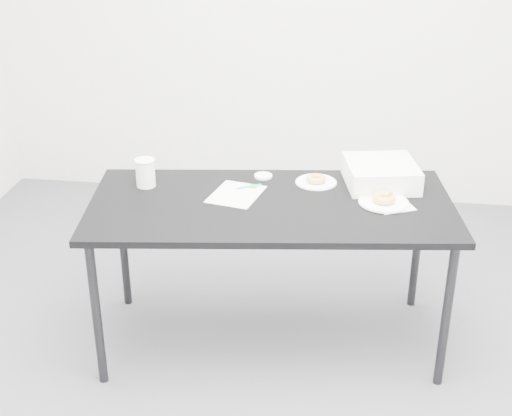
# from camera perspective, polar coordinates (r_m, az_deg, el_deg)

# --- Properties ---
(floor) EXTENTS (4.00, 4.00, 0.00)m
(floor) POSITION_cam_1_polar(r_m,az_deg,el_deg) (3.59, -1.80, -11.85)
(floor) COLOR #48484D
(floor) RESTS_ON ground
(wall_back) EXTENTS (4.00, 0.02, 2.70)m
(wall_back) POSITION_cam_1_polar(r_m,az_deg,el_deg) (4.91, 1.93, 15.76)
(wall_back) COLOR white
(wall_back) RESTS_ON floor
(table) EXTENTS (1.78, 1.00, 0.77)m
(table) POSITION_cam_1_polar(r_m,az_deg,el_deg) (3.35, 1.21, -0.46)
(table) COLOR black
(table) RESTS_ON floor
(scorecard) EXTENTS (0.27, 0.32, 0.00)m
(scorecard) POSITION_cam_1_polar(r_m,az_deg,el_deg) (3.40, -1.61, 1.11)
(scorecard) COLOR white
(scorecard) RESTS_ON table
(logo_patch) EXTENTS (0.05, 0.05, 0.00)m
(logo_patch) POSITION_cam_1_polar(r_m,az_deg,el_deg) (3.48, -0.24, 1.76)
(logo_patch) COLOR green
(logo_patch) RESTS_ON scorecard
(pen) EXTENTS (0.12, 0.07, 0.01)m
(pen) POSITION_cam_1_polar(r_m,az_deg,el_deg) (3.47, -0.57, 1.74)
(pen) COLOR #0E9A9A
(pen) RESTS_ON scorecard
(napkin) EXTENTS (0.22, 0.22, 0.00)m
(napkin) POSITION_cam_1_polar(r_m,az_deg,el_deg) (3.35, 10.90, 0.23)
(napkin) COLOR white
(napkin) RESTS_ON table
(plate_near) EXTENTS (0.23, 0.23, 0.01)m
(plate_near) POSITION_cam_1_polar(r_m,az_deg,el_deg) (3.36, 10.18, 0.45)
(plate_near) COLOR white
(plate_near) RESTS_ON napkin
(donut_near) EXTENTS (0.14, 0.14, 0.04)m
(donut_near) POSITION_cam_1_polar(r_m,az_deg,el_deg) (3.35, 10.20, 0.78)
(donut_near) COLOR #C5833E
(donut_near) RESTS_ON plate_near
(plate_far) EXTENTS (0.20, 0.20, 0.01)m
(plate_far) POSITION_cam_1_polar(r_m,az_deg,el_deg) (3.54, 4.83, 2.07)
(plate_far) COLOR white
(plate_far) RESTS_ON table
(donut_far) EXTENTS (0.12, 0.12, 0.03)m
(donut_far) POSITION_cam_1_polar(r_m,az_deg,el_deg) (3.53, 4.84, 2.35)
(donut_far) COLOR #C5833E
(donut_far) RESTS_ON plate_far
(coffee_cup) EXTENTS (0.09, 0.09, 0.14)m
(coffee_cup) POSITION_cam_1_polar(r_m,az_deg,el_deg) (3.51, -8.84, 2.80)
(coffee_cup) COLOR white
(coffee_cup) RESTS_ON table
(cup_lid) EXTENTS (0.09, 0.09, 0.01)m
(cup_lid) POSITION_cam_1_polar(r_m,az_deg,el_deg) (3.59, 0.58, 2.58)
(cup_lid) COLOR white
(cup_lid) RESTS_ON table
(bakery_box) EXTENTS (0.39, 0.39, 0.11)m
(bakery_box) POSITION_cam_1_polar(r_m,az_deg,el_deg) (3.55, 9.95, 2.73)
(bakery_box) COLOR white
(bakery_box) RESTS_ON table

